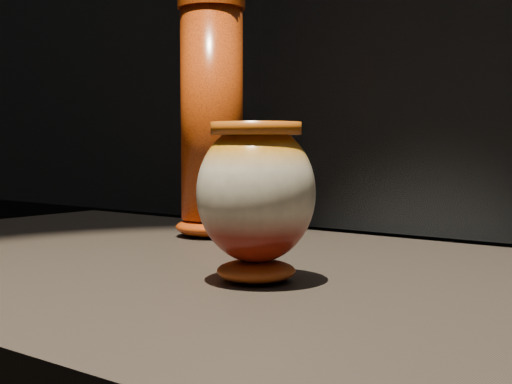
% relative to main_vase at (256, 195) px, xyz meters
% --- Properties ---
extents(main_vase, '(0.19, 0.19, 0.19)m').
position_rel_main_vase_xyz_m(main_vase, '(0.00, 0.00, 0.00)').
color(main_vase, maroon).
rests_on(main_vase, display_plinth).
extents(tall_vase, '(0.15, 0.15, 0.41)m').
position_rel_main_vase_xyz_m(tall_vase, '(-0.31, 0.28, 0.09)').
color(tall_vase, '#DA4E0E').
rests_on(tall_vase, display_plinth).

